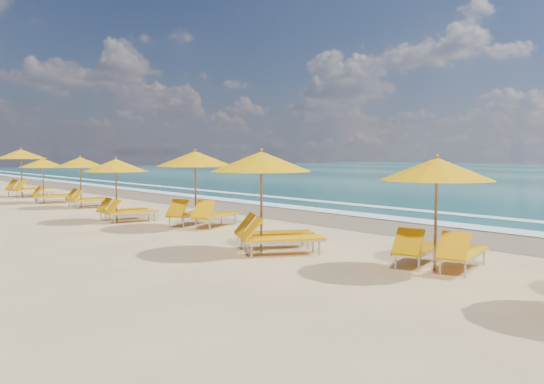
% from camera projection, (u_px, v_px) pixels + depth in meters
% --- Properties ---
extents(ground, '(160.00, 160.00, 0.00)m').
position_uv_depth(ground, '(272.00, 232.00, 17.05)').
color(ground, '#D4B57C').
rests_on(ground, ground).
extents(wet_sand, '(4.00, 160.00, 0.01)m').
position_uv_depth(wet_sand, '(361.00, 221.00, 19.60)').
color(wet_sand, '#836D4E').
rests_on(wet_sand, ground).
extents(surf_foam, '(4.00, 160.00, 0.01)m').
position_uv_depth(surf_foam, '(409.00, 215.00, 21.32)').
color(surf_foam, white).
rests_on(surf_foam, ground).
extents(station_3, '(2.95, 2.88, 2.34)m').
position_uv_depth(station_3, '(439.00, 205.00, 11.49)').
color(station_3, olive).
rests_on(station_3, ground).
extents(station_4, '(3.28, 3.28, 2.47)m').
position_uv_depth(station_4, '(269.00, 194.00, 13.52)').
color(station_4, olive).
rests_on(station_4, ground).
extents(station_5, '(3.28, 3.26, 2.49)m').
position_uv_depth(station_5, '(199.00, 183.00, 18.05)').
color(station_5, olive).
rests_on(station_5, ground).
extents(station_6, '(2.48, 2.32, 2.22)m').
position_uv_depth(station_6, '(121.00, 185.00, 19.60)').
color(station_6, olive).
rests_on(station_6, ground).
extents(station_7, '(2.55, 2.39, 2.24)m').
position_uv_depth(station_7, '(85.00, 178.00, 24.54)').
color(station_7, olive).
rests_on(station_7, ground).
extents(station_8, '(2.60, 2.49, 2.15)m').
position_uv_depth(station_8, '(47.00, 177.00, 26.76)').
color(station_8, olive).
rests_on(station_8, ground).
extents(station_9, '(3.04, 2.88, 2.61)m').
position_uv_depth(station_9, '(25.00, 170.00, 30.28)').
color(station_9, olive).
rests_on(station_9, ground).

